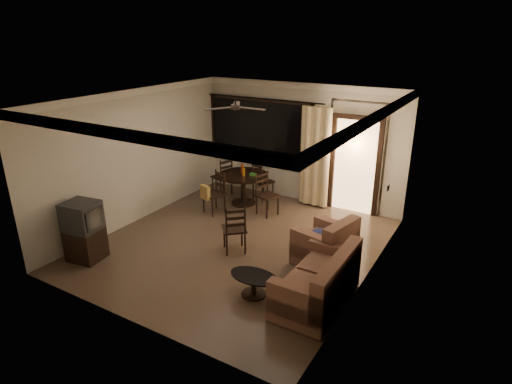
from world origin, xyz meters
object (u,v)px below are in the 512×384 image
Objects in this scene: dining_chair_west at (222,183)px; dining_chair_south at (214,200)px; dining_chair_north at (263,188)px; tv_cabinet at (84,231)px; sofa at (320,284)px; side_chair at (235,237)px; dining_table at (243,181)px; armchair at (327,246)px; dining_chair_east at (267,202)px; coffee_table at (254,282)px.

dining_chair_west is 1.20m from dining_chair_south.
dining_chair_north is 4.35m from tv_cabinet.
side_chair is at bearing 160.25° from sofa.
dining_chair_north is at bearing 61.93° from dining_table.
dining_chair_west is 3.01m from side_chair.
dining_chair_north is 3.30m from armchair.
side_chair is (0.31, -1.80, -0.00)m from dining_chair_east.
sofa is at bearing -59.63° from armchair.
dining_table reaches higher than dining_chair_north.
side_chair is at bearing 28.01° from tv_cabinet.
armchair is at bearing 3.26° from dining_chair_south.
tv_cabinet is (-1.04, -3.67, -0.03)m from dining_table.
dining_table is 4.20m from sofa.
side_chair is (0.85, -2.54, -0.00)m from dining_chair_north.
dining_chair_south is (0.51, -1.08, 0.02)m from dining_chair_west.
tv_cabinet reaches higher than dining_table.
dining_table is 1.24× the size of dining_chair_north.
armchair is (3.56, -1.93, 0.08)m from dining_chair_west.
sofa is at bearing 17.43° from coffee_table.
coffee_table is at bearing 136.63° from dining_chair_north.
armchair is (1.97, -1.39, 0.08)m from dining_chair_east.
dining_table reaches higher than armchair.
dining_chair_east reaches higher than armchair.
dining_chair_west reaches higher than armchair.
tv_cabinet is (-1.30, -4.14, 0.27)m from dining_chair_north.
dining_table is at bearing 65.44° from tv_cabinet.
armchair is at bearing 107.47° from sofa.
side_chair is at bearing 134.84° from coffee_table.
dining_chair_south is 0.87× the size of tv_cabinet.
dining_table is at bearing -104.31° from side_chair.
dining_chair_east is 0.60× the size of sofa.
side_chair reaches higher than coffee_table.
dining_chair_north reaches higher than sofa.
coffee_table is at bearing 92.49° from side_chair.
coffee_table is at bearing 1.14° from tv_cabinet.
dining_chair_east reaches higher than side_chair.
dining_chair_west and dining_chair_south have the same top height.
coffee_table is at bearing -162.09° from sofa.
side_chair is at bearing -23.48° from dining_chair_south.
dining_chair_south is at bearing 66.33° from tv_cabinet.
dining_chair_north reaches higher than coffee_table.
dining_table is 3.82m from tv_cabinet.
coffee_table is (-0.62, -1.46, -0.13)m from armchair.
tv_cabinet is 1.16× the size of side_chair.
armchair is 1.71m from side_chair.
tv_cabinet is (-1.83, -3.40, 0.27)m from dining_chair_east.
dining_chair_south is at bearing -84.68° from side_chair.
sofa is (4.16, 0.86, -0.21)m from tv_cabinet.
dining_table is 0.90m from dining_chair_south.
tv_cabinet is at bearing -105.87° from dining_table.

